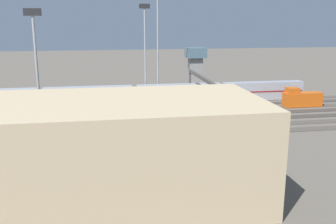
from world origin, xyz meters
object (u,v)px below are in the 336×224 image
Objects in this scene: light_mast_1 at (36,60)px; train_on_track_0 at (135,95)px; light_mast_0 at (158,27)px; train_on_track_6 at (139,127)px; control_tower at (195,66)px; train_on_track_2 at (301,98)px; maintenance_shed at (83,153)px; train_on_track_5 at (168,119)px; light_mast_2 at (145,40)px; signal_gantry at (206,84)px.

train_on_track_0 is at bearing -120.02° from light_mast_1.
train_on_track_6 is at bearing 75.71° from light_mast_0.
train_on_track_6 is 0.41× the size of light_mast_1.
control_tower is at bearing -115.56° from train_on_track_6.
train_on_track_2 is 70.19m from maintenance_shed.
train_on_track_6 is at bearing 37.34° from train_on_track_5.
light_mast_1 reaches higher than train_on_track_2.
light_mast_1 is at bearing 20.47° from train_on_track_2.
train_on_track_2 is 48.74m from train_on_track_6.
light_mast_0 is at bearing -104.29° from train_on_track_6.
train_on_track_6 is at bearing -169.97° from light_mast_1.
maintenance_shed is (14.10, 57.89, -10.34)m from light_mast_2.
train_on_track_5 is 0.41× the size of light_mast_1.
train_on_track_6 is 0.73× the size of control_tower.
light_mast_2 reaches higher than maintenance_shed.
light_mast_0 is at bearing -150.40° from train_on_track_0.
train_on_track_0 is 3.65× the size of light_mast_2.
light_mast_1 is at bearing 18.64° from train_on_track_5.
train_on_track_6 is 0.31× the size of light_mast_0.
train_on_track_6 is (1.73, 30.00, -0.45)m from train_on_track_0.
train_on_track_5 is 0.73× the size of control_tower.
train_on_track_5 is at bearing -142.66° from train_on_track_6.
train_on_track_6 is 0.38× the size of light_mast_2.
control_tower is at bearing -110.73° from train_on_track_5.
light_mast_0 is at bearing -65.24° from signal_gantry.
train_on_track_5 is 34.27m from maintenance_shed.
light_mast_2 is (-5.01, -32.71, 14.64)m from train_on_track_6.
light_mast_0 is at bearing -161.54° from light_mast_2.
light_mast_1 is at bearing 27.48° from signal_gantry.
maintenance_shed is (15.65, 30.18, 4.30)m from train_on_track_5.
control_tower is (-22.36, -46.76, 5.80)m from train_on_track_6.
light_mast_0 reaches higher than train_on_track_5.
maintenance_shed is (53.53, 45.18, 4.30)m from train_on_track_2.
light_mast_0 is (-2.09, -28.92, 18.01)m from train_on_track_5.
signal_gantry is at bearing 10.46° from train_on_track_2.
control_tower reaches higher than train_on_track_2.
train_on_track_5 is 31.38m from light_mast_2.
train_on_track_2 is 0.38× the size of light_mast_2.
light_mast_0 is 24.31m from signal_gantry.
train_on_track_0 is 9.56× the size of train_on_track_5.
train_on_track_5 is 28.62m from light_mast_1.
light_mast_0 is at bearing -21.25° from train_on_track_2.
control_tower is (-17.35, -14.05, -8.84)m from light_mast_2.
light_mast_2 is at bearing -86.81° from train_on_track_5.
light_mast_2 reaches higher than control_tower.
control_tower reaches higher than maintenance_shed.
signal_gantry is at bearing 124.91° from light_mast_2.
train_on_track_6 and train_on_track_5 have the same top height.
train_on_track_2 is at bearing -169.54° from signal_gantry.
light_mast_1 is 0.69× the size of signal_gantry.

